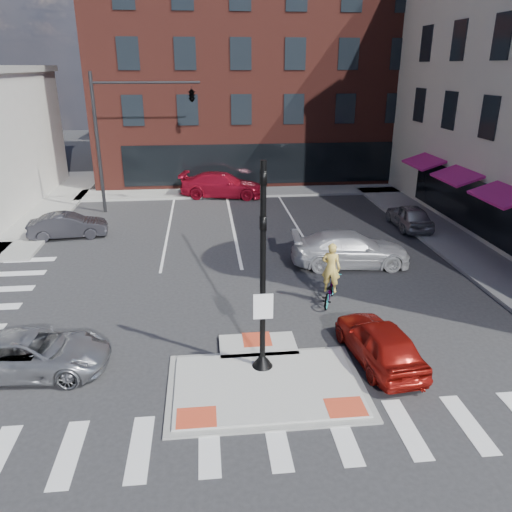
{
  "coord_description": "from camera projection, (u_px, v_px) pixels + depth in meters",
  "views": [
    {
      "loc": [
        -1.49,
        -11.93,
        8.3
      ],
      "look_at": [
        0.24,
        4.43,
        2.0
      ],
      "focal_mm": 35.0,
      "sensor_mm": 36.0,
      "label": 1
    }
  ],
  "objects": [
    {
      "name": "building_n",
      "position": [
        254.0,
        72.0,
        41.4
      ],
      "size": [
        24.4,
        18.4,
        15.5
      ],
      "color": "#512019",
      "rests_on": "ground"
    },
    {
      "name": "bg_car_red",
      "position": [
        222.0,
        185.0,
        33.37
      ],
      "size": [
        5.92,
        3.3,
        1.62
      ],
      "primitive_type": "imported",
      "rotation": [
        0.0,
        0.0,
        1.38
      ],
      "color": "maroon",
      "rests_on": "ground"
    },
    {
      "name": "sidewalk_n",
      "position": [
        269.0,
        191.0,
        34.89
      ],
      "size": [
        26.0,
        3.0,
        0.15
      ],
      "primitive_type": "cube",
      "color": "gray",
      "rests_on": "ground"
    },
    {
      "name": "building_far_left",
      "position": [
        180.0,
        94.0,
        60.3
      ],
      "size": [
        10.0,
        12.0,
        10.0
      ],
      "primitive_type": "cube",
      "color": "slate",
      "rests_on": "ground"
    },
    {
      "name": "mast_arm_signal",
      "position": [
        166.0,
        105.0,
        28.34
      ],
      "size": [
        6.1,
        2.24,
        8.0
      ],
      "color": "black",
      "rests_on": "ground"
    },
    {
      "name": "silver_suv",
      "position": [
        32.0,
        353.0,
        14.23
      ],
      "size": [
        4.48,
        2.27,
        1.21
      ],
      "primitive_type": "imported",
      "rotation": [
        0.0,
        0.0,
        1.51
      ],
      "color": "#9D9FA4",
      "rests_on": "ground"
    },
    {
      "name": "bg_car_dark",
      "position": [
        68.0,
        226.0,
        25.48
      ],
      "size": [
        3.99,
        1.83,
        1.27
      ],
      "primitive_type": "imported",
      "rotation": [
        0.0,
        0.0,
        1.7
      ],
      "color": "#29292E",
      "rests_on": "ground"
    },
    {
      "name": "signal_pole",
      "position": [
        263.0,
        296.0,
        13.72
      ],
      "size": [
        0.6,
        0.6,
        5.98
      ],
      "color": "black",
      "rests_on": "refuge_island"
    },
    {
      "name": "ground",
      "position": [
        264.0,
        377.0,
        14.19
      ],
      "size": [
        120.0,
        120.0,
        0.0
      ],
      "primitive_type": "plane",
      "color": "#28282B",
      "rests_on": "ground"
    },
    {
      "name": "red_sedan",
      "position": [
        380.0,
        342.0,
        14.74
      ],
      "size": [
        2.0,
        4.02,
        1.32
      ],
      "primitive_type": "imported",
      "rotation": [
        0.0,
        0.0,
        3.26
      ],
      "color": "maroon",
      "rests_on": "ground"
    },
    {
      "name": "building_far_right",
      "position": [
        284.0,
        85.0,
        63.07
      ],
      "size": [
        12.0,
        12.0,
        12.0
      ],
      "primitive_type": "cube",
      "color": "brown",
      "rests_on": "ground"
    },
    {
      "name": "sidewalk_e",
      "position": [
        457.0,
        244.0,
        24.51
      ],
      "size": [
        3.0,
        24.0,
        0.15
      ],
      "primitive_type": "cube",
      "color": "gray",
      "rests_on": "ground"
    },
    {
      "name": "white_pickup",
      "position": [
        350.0,
        249.0,
        21.89
      ],
      "size": [
        5.31,
        2.48,
        1.5
      ],
      "primitive_type": "imported",
      "rotation": [
        0.0,
        0.0,
        1.5
      ],
      "color": "silver",
      "rests_on": "ground"
    },
    {
      "name": "bg_car_silver",
      "position": [
        409.0,
        216.0,
        26.96
      ],
      "size": [
        1.65,
        3.9,
        1.32
      ],
      "primitive_type": "imported",
      "rotation": [
        0.0,
        0.0,
        3.12
      ],
      "color": "#ADB0B5",
      "rests_on": "ground"
    },
    {
      "name": "cyclist",
      "position": [
        330.0,
        283.0,
        18.39
      ],
      "size": [
        1.37,
        1.99,
        2.35
      ],
      "rotation": [
        0.0,
        0.0,
        2.72
      ],
      "color": "#3F3F44",
      "rests_on": "ground"
    },
    {
      "name": "refuge_island",
      "position": [
        265.0,
        381.0,
        13.93
      ],
      "size": [
        5.4,
        4.65,
        0.13
      ],
      "color": "gray",
      "rests_on": "ground"
    }
  ]
}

